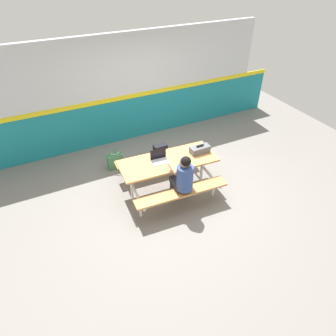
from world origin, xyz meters
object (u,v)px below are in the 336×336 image
student_nearer (183,177)px  tote_bag_bright (115,161)px  backpack_dark (160,153)px  laptop_silver (159,159)px  toolbox_grey (200,149)px  picnic_table_main (168,167)px

student_nearer → tote_bag_bright: student_nearer is taller
backpack_dark → laptop_silver: bearing=-115.3°
student_nearer → laptop_silver: bearing=106.9°
laptop_silver → backpack_dark: bearing=64.7°
student_nearer → backpack_dark: 1.66m
student_nearer → toolbox_grey: student_nearer is taller
student_nearer → backpack_dark: (0.27, 1.57, -0.49)m
toolbox_grey → tote_bag_bright: size_ratio=0.93×
toolbox_grey → picnic_table_main: bearing=176.7°
tote_bag_bright → toolbox_grey: bearing=-41.1°
picnic_table_main → student_nearer: (0.03, -0.56, 0.13)m
picnic_table_main → toolbox_grey: toolbox_grey is taller
laptop_silver → tote_bag_bright: 1.41m
picnic_table_main → laptop_silver: 0.27m
tote_bag_bright → laptop_silver: bearing=-63.7°
toolbox_grey → tote_bag_bright: bearing=138.9°
student_nearer → laptop_silver: (-0.18, 0.61, 0.08)m
student_nearer → backpack_dark: size_ratio=2.74×
toolbox_grey → backpack_dark: toolbox_grey is taller
picnic_table_main → tote_bag_bright: size_ratio=4.49×
student_nearer → laptop_silver: student_nearer is taller
picnic_table_main → tote_bag_bright: picnic_table_main is taller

